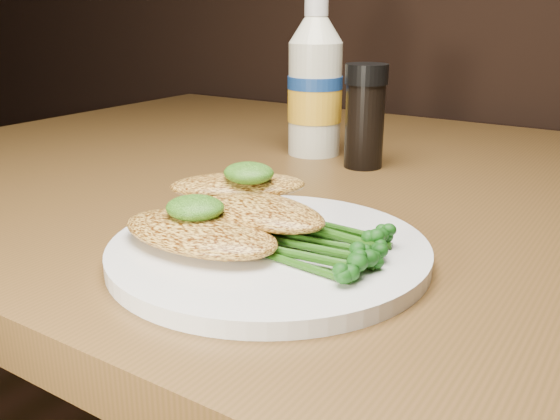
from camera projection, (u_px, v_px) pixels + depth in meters
The scene contains 9 objects.
plate at pixel (269, 250), 0.45m from camera, with size 0.24×0.24×0.01m, color white.
chicken_front at pixel (199, 233), 0.44m from camera, with size 0.13×0.07×0.02m, color gold.
chicken_mid at pixel (257, 210), 0.47m from camera, with size 0.12×0.06×0.02m, color gold.
chicken_back at pixel (238, 185), 0.50m from camera, with size 0.11×0.06×0.02m, color gold.
pesto_front at pixel (195, 208), 0.45m from camera, with size 0.04×0.04×0.02m, color black.
pesto_back at pixel (249, 173), 0.49m from camera, with size 0.04×0.04×0.02m, color black.
broccolini_bundle at pixel (320, 240), 0.43m from camera, with size 0.11×0.09×0.02m, color #214F11, non-canonical shape.
mayo_bottle at pixel (315, 77), 0.74m from camera, with size 0.07×0.07×0.19m, color #E9E7C5, non-canonical shape.
pepper_grinder at pixel (365, 117), 0.69m from camera, with size 0.05×0.05×0.12m, color black, non-canonical shape.
Camera 1 is at (0.27, 0.47, 0.93)m, focal length 39.13 mm.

